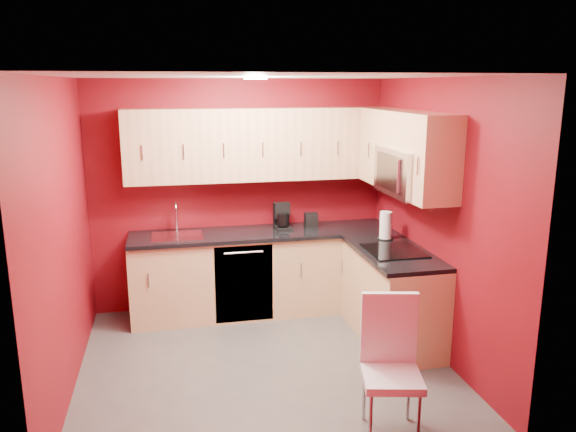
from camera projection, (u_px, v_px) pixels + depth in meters
name	position (u px, v px, depth m)	size (l,w,h in m)	color
floor	(264.00, 364.00, 5.02)	(3.20, 3.20, 0.00)	#4E4B48
ceiling	(261.00, 76.00, 4.45)	(3.20, 3.20, 0.00)	white
wall_back	(240.00, 195.00, 6.16)	(3.20, 3.20, 0.00)	maroon
wall_front	(306.00, 291.00, 3.31)	(3.20, 3.20, 0.00)	maroon
wall_left	(62.00, 239.00, 4.41)	(3.00, 3.00, 0.00)	maroon
wall_right	(437.00, 219.00, 5.06)	(3.00, 3.00, 0.00)	maroon
base_cabinets_back	(263.00, 273.00, 6.10)	(2.80, 0.60, 0.87)	tan
base_cabinets_right	(392.00, 297.00, 5.43)	(0.60, 1.30, 0.87)	tan
countertop_back	(263.00, 233.00, 5.99)	(2.80, 0.63, 0.04)	black
countertop_right	(393.00, 252.00, 5.30)	(0.63, 1.27, 0.04)	black
upper_cabinets_back	(260.00, 144.00, 5.91)	(2.80, 0.35, 0.75)	tan
upper_cabinets_right	(403.00, 144.00, 5.30)	(0.35, 1.55, 0.75)	tan
microwave	(409.00, 172.00, 5.12)	(0.42, 0.76, 0.42)	silver
cooktop	(394.00, 251.00, 5.26)	(0.50, 0.55, 0.01)	black
sink	(177.00, 232.00, 5.81)	(0.52, 0.42, 0.35)	silver
dishwasher_front	(244.00, 284.00, 5.78)	(0.60, 0.02, 0.82)	black
downlight	(255.00, 79.00, 4.74)	(0.20, 0.20, 0.01)	white
coffee_maker	(283.00, 216.00, 6.05)	(0.17, 0.22, 0.28)	black
napkin_holder	(311.00, 220.00, 6.16)	(0.14, 0.14, 0.15)	black
paper_towel	(386.00, 226.00, 5.65)	(0.16, 0.16, 0.28)	silver
dining_chair	(392.00, 370.00, 3.91)	(0.40, 0.42, 1.00)	silver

